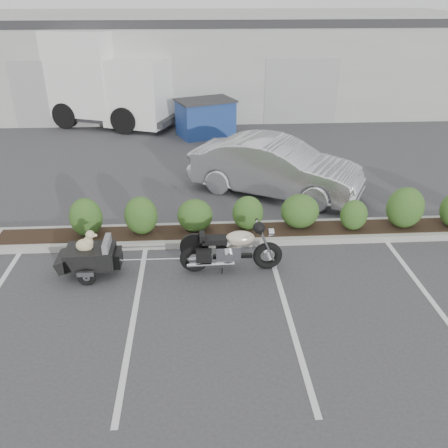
{
  "coord_description": "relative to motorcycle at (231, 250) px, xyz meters",
  "views": [
    {
      "loc": [
        -0.34,
        -7.36,
        5.17
      ],
      "look_at": [
        0.2,
        1.37,
        0.75
      ],
      "focal_mm": 38.0,
      "sensor_mm": 36.0,
      "label": 1
    }
  ],
  "objects": [
    {
      "name": "delivery_truck",
      "position": [
        -5.2,
        12.19,
        1.28
      ],
      "size": [
        8.36,
        5.19,
        3.65
      ],
      "rotation": [
        0.0,
        0.0,
        -0.36
      ],
      "color": "white",
      "rests_on": "ground"
    },
    {
      "name": "dumpster",
      "position": [
        -0.25,
        9.69,
        0.22
      ],
      "size": [
        2.45,
        2.07,
        1.37
      ],
      "rotation": [
        0.0,
        0.0,
        0.37
      ],
      "color": "navy",
      "rests_on": "ground"
    },
    {
      "name": "sedan",
      "position": [
        1.5,
        3.89,
        0.29
      ],
      "size": [
        4.85,
        3.62,
        1.53
      ],
      "primitive_type": "imported",
      "rotation": [
        0.0,
        0.0,
        1.08
      ],
      "color": "silver",
      "rests_on": "ground"
    },
    {
      "name": "planter_kerb",
      "position": [
        0.69,
        1.42,
        -0.4
      ],
      "size": [
        12.0,
        1.0,
        0.15
      ],
      "primitive_type": "cube",
      "color": "#9E9E93",
      "rests_on": "ground"
    },
    {
      "name": "motorcycle",
      "position": [
        0.0,
        0.0,
        0.0
      ],
      "size": [
        2.07,
        0.7,
        1.19
      ],
      "rotation": [
        0.0,
        0.0,
        0.01
      ],
      "color": "black",
      "rests_on": "ground"
    },
    {
      "name": "ground",
      "position": [
        -0.31,
        -0.78,
        -0.48
      ],
      "size": [
        90.0,
        90.0,
        0.0
      ],
      "primitive_type": "plane",
      "color": "#38383A",
      "rests_on": "ground"
    },
    {
      "name": "building",
      "position": [
        -0.31,
        16.22,
        1.52
      ],
      "size": [
        26.0,
        10.0,
        4.0
      ],
      "primitive_type": "cube",
      "color": "#9EA099",
      "rests_on": "ground"
    },
    {
      "name": "pet_trailer",
      "position": [
        -2.78,
        0.02,
        -0.06
      ],
      "size": [
        1.64,
        0.91,
        0.99
      ],
      "rotation": [
        0.0,
        0.0,
        0.01
      ],
      "color": "black",
      "rests_on": "ground"
    }
  ]
}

